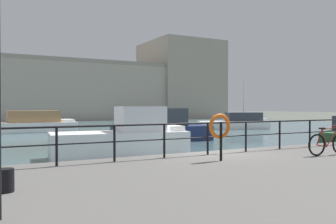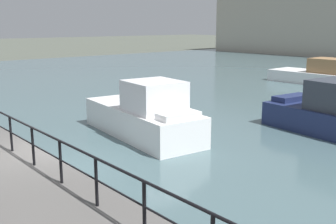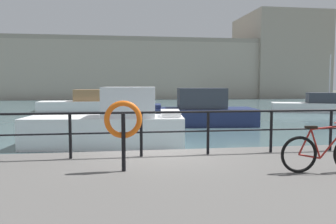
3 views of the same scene
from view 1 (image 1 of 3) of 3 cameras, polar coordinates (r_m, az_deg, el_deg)
ground_plane at (r=13.08m, az=6.37°, el=-9.47°), size 240.00×240.00×0.00m
water_basin at (r=41.53m, az=-17.93°, el=-2.39°), size 80.00×60.00×0.01m
harbor_building at (r=65.59m, az=-15.16°, el=3.59°), size 72.61×14.61×15.38m
moored_harbor_tender at (r=34.86m, az=-21.53°, el=-1.80°), size 9.17×2.92×1.96m
moored_red_daysailer at (r=16.61m, az=-6.91°, el=-4.25°), size 6.36×2.86×2.35m
moored_green_narrowboat at (r=24.52m, az=-1.04°, el=-2.60°), size 6.81×3.50×2.23m
moored_white_yacht at (r=37.97m, az=10.85°, el=-1.66°), size 7.63×4.81×5.03m
quay_railing at (r=11.15m, az=-0.60°, el=-3.56°), size 22.93×0.07×1.08m
parked_bicycle at (r=12.92m, az=24.27°, el=-4.58°), size 1.77×0.20×0.98m
mooring_bollard at (r=7.44m, az=-24.55°, el=-9.91°), size 0.32×0.32×0.44m
life_ring_stand at (r=10.68m, az=8.29°, el=-2.50°), size 0.75×0.16×1.40m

